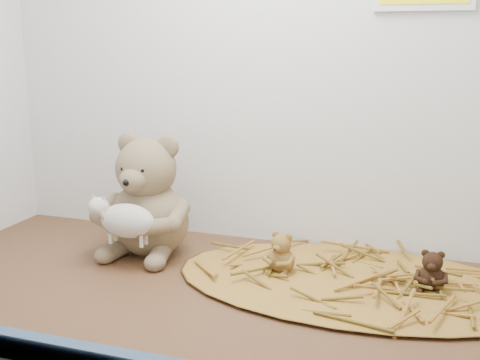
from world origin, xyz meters
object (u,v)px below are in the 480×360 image
(mini_teddy_tan, at_px, (281,251))
(toy_lamb, at_px, (127,221))
(mini_teddy_brown, at_px, (432,269))
(main_teddy, at_px, (148,194))

(mini_teddy_tan, bearing_deg, toy_lamb, -157.02)
(mini_teddy_tan, relative_size, mini_teddy_brown, 1.06)
(main_teddy, relative_size, mini_teddy_brown, 3.48)
(toy_lamb, height_order, mini_teddy_tan, toy_lamb)
(mini_teddy_tan, bearing_deg, main_teddy, -174.42)
(main_teddy, distance_m, toy_lamb, 0.09)
(main_teddy, bearing_deg, mini_teddy_tan, -6.03)
(main_teddy, xyz_separation_m, mini_teddy_brown, (0.56, -0.03, -0.08))
(main_teddy, height_order, mini_teddy_brown, main_teddy)
(mini_teddy_brown, bearing_deg, toy_lamb, -172.18)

